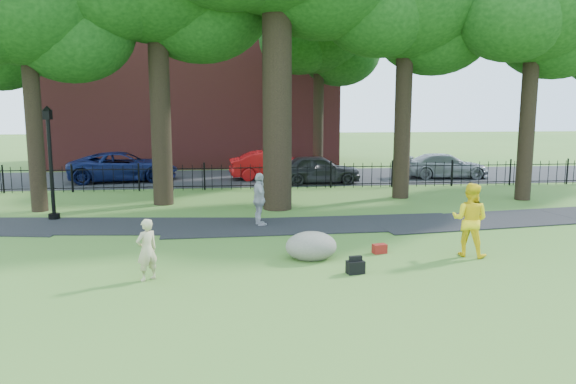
{
  "coord_description": "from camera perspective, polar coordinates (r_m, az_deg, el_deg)",
  "views": [
    {
      "loc": [
        -1.81,
        -14.25,
        4.11
      ],
      "look_at": [
        -0.11,
        2.0,
        1.46
      ],
      "focal_mm": 35.0,
      "sensor_mm": 36.0,
      "label": 1
    }
  ],
  "objects": [
    {
      "name": "pedestrian",
      "position": [
        18.59,
        -2.91,
        -0.78
      ],
      "size": [
        0.66,
        1.12,
        1.78
      ],
      "primitive_type": "imported",
      "rotation": [
        0.0,
        0.0,
        1.8
      ],
      "color": "#A4A3A8",
      "rests_on": "ground"
    },
    {
      "name": "man",
      "position": [
        15.74,
        17.99,
        -2.7
      ],
      "size": [
        1.22,
        1.17,
        1.98
      ],
      "primitive_type": "imported",
      "rotation": [
        0.0,
        0.0,
        2.52
      ],
      "color": "yellow",
      "rests_on": "ground"
    },
    {
      "name": "silver_car",
      "position": [
        31.57,
        15.72,
        2.57
      ],
      "size": [
        4.66,
        2.2,
        1.31
      ],
      "primitive_type": "imported",
      "rotation": [
        0.0,
        0.0,
        1.49
      ],
      "color": "gray",
      "rests_on": "ground"
    },
    {
      "name": "brick_building",
      "position": [
        38.36,
        -9.44,
        11.9
      ],
      "size": [
        18.0,
        8.0,
        12.0
      ],
      "primitive_type": "cube",
      "color": "maroon",
      "rests_on": "ground"
    },
    {
      "name": "grey_car",
      "position": [
        28.32,
        3.04,
        2.33
      ],
      "size": [
        4.35,
        1.9,
        1.46
      ],
      "primitive_type": "imported",
      "rotation": [
        0.0,
        0.0,
        1.61
      ],
      "color": "black",
      "rests_on": "ground"
    },
    {
      "name": "red_bag",
      "position": [
        15.61,
        9.29,
        -5.71
      ],
      "size": [
        0.42,
        0.32,
        0.25
      ],
      "primitive_type": "cube",
      "rotation": [
        0.0,
        0.0,
        0.25
      ],
      "color": "maroon",
      "rests_on": "ground"
    },
    {
      "name": "street",
      "position": [
        30.58,
        -2.52,
        1.46
      ],
      "size": [
        80.0,
        7.0,
        0.02
      ],
      "primitive_type": "cube",
      "color": "black",
      "rests_on": "ground"
    },
    {
      "name": "navy_van",
      "position": [
        30.31,
        -16.37,
        2.49
      ],
      "size": [
        5.76,
        3.17,
        1.53
      ],
      "primitive_type": "imported",
      "rotation": [
        0.0,
        0.0,
        1.69
      ],
      "color": "#0D1643",
      "rests_on": "ground"
    },
    {
      "name": "red_sedan",
      "position": [
        29.92,
        -1.56,
        2.75
      ],
      "size": [
        4.68,
        1.91,
        1.51
      ],
      "primitive_type": "imported",
      "rotation": [
        0.0,
        0.0,
        1.64
      ],
      "color": "#B60E0F",
      "rests_on": "ground"
    },
    {
      "name": "backpack",
      "position": [
        13.74,
        6.86,
        -7.6
      ],
      "size": [
        0.46,
        0.33,
        0.31
      ],
      "primitive_type": "cube",
      "rotation": [
        0.0,
        0.0,
        0.18
      ],
      "color": "black",
      "rests_on": "ground"
    },
    {
      "name": "iron_fence",
      "position": [
        26.55,
        -2.0,
        1.59
      ],
      "size": [
        44.0,
        0.04,
        1.2
      ],
      "color": "black",
      "rests_on": "ground"
    },
    {
      "name": "ground",
      "position": [
        14.94,
        1.24,
        -6.77
      ],
      "size": [
        120.0,
        120.0,
        0.0
      ],
      "primitive_type": "plane",
      "color": "#3B6A25",
      "rests_on": "ground"
    },
    {
      "name": "footpath",
      "position": [
        18.82,
        2.77,
        -3.43
      ],
      "size": [
        36.07,
        3.85,
        0.03
      ],
      "primitive_type": "cube",
      "rotation": [
        0.0,
        0.0,
        0.03
      ],
      "color": "black",
      "rests_on": "ground"
    },
    {
      "name": "woman",
      "position": [
        13.4,
        -14.15,
        -5.71
      ],
      "size": [
        0.63,
        0.61,
        1.46
      ],
      "primitive_type": "imported",
      "rotation": [
        0.0,
        0.0,
        3.83
      ],
      "color": "tan",
      "rests_on": "ground"
    },
    {
      "name": "lamppost",
      "position": [
        21.09,
        -22.96,
        2.57
      ],
      "size": [
        0.39,
        0.39,
        3.97
      ],
      "rotation": [
        0.0,
        0.0,
        -0.18
      ],
      "color": "black",
      "rests_on": "ground"
    },
    {
      "name": "boulder",
      "position": [
        14.83,
        2.37,
        -5.31
      ],
      "size": [
        1.46,
        1.17,
        0.79
      ],
      "primitive_type": "ellipsoid",
      "rotation": [
        0.0,
        0.0,
        -0.11
      ],
      "color": "slate",
      "rests_on": "ground"
    }
  ]
}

